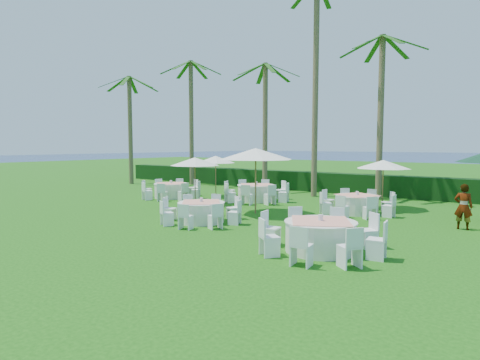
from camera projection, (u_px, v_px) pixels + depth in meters
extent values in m
plane|color=#15500D|center=(185.00, 220.00, 15.52)|extent=(120.00, 120.00, 0.00)
cube|color=black|center=(319.00, 182.00, 25.12)|extent=(34.00, 1.00, 1.20)
plane|color=#071048|center=(478.00, 157.00, 97.55)|extent=(260.00, 260.00, 0.00)
cylinder|color=silver|center=(201.00, 213.00, 15.10)|extent=(1.70, 1.70, 0.74)
cylinder|color=silver|center=(201.00, 203.00, 15.07)|extent=(1.77, 1.77, 0.03)
cube|color=#FF9D7F|center=(201.00, 202.00, 15.06)|extent=(1.94, 1.94, 0.01)
cylinder|color=silver|center=(201.00, 200.00, 15.06)|extent=(0.12, 0.12, 0.16)
cube|color=white|center=(235.00, 212.00, 14.68)|extent=(0.52, 0.52, 0.89)
cube|color=white|center=(233.00, 208.00, 15.69)|extent=(0.56, 0.56, 0.89)
cube|color=white|center=(214.00, 206.00, 16.35)|extent=(0.52, 0.52, 0.89)
cube|color=white|center=(189.00, 206.00, 16.28)|extent=(0.56, 0.56, 0.89)
cube|color=white|center=(170.00, 209.00, 15.51)|extent=(0.52, 0.52, 0.89)
cube|color=white|center=(167.00, 213.00, 14.50)|extent=(0.56, 0.56, 0.89)
cube|color=white|center=(186.00, 217.00, 13.83)|extent=(0.52, 0.52, 0.89)
cube|color=white|center=(215.00, 216.00, 13.91)|extent=(0.56, 0.56, 0.89)
cylinder|color=silver|center=(320.00, 237.00, 10.92)|extent=(1.89, 1.89, 0.82)
cylinder|color=silver|center=(321.00, 222.00, 10.88)|extent=(1.97, 1.97, 0.03)
cube|color=#FF9D7F|center=(321.00, 221.00, 10.88)|extent=(2.08, 2.08, 0.01)
cylinder|color=silver|center=(321.00, 218.00, 10.87)|extent=(0.13, 0.13, 0.17)
cube|color=white|center=(377.00, 240.00, 10.20)|extent=(0.51, 0.51, 0.98)
cube|color=white|center=(368.00, 231.00, 11.32)|extent=(0.64, 0.64, 0.98)
cube|color=white|center=(335.00, 225.00, 12.20)|extent=(0.51, 0.51, 0.98)
cube|color=white|center=(298.00, 224.00, 12.32)|extent=(0.64, 0.64, 0.98)
cube|color=white|center=(271.00, 228.00, 11.62)|extent=(0.51, 0.51, 0.98)
cube|color=white|center=(270.00, 237.00, 10.50)|extent=(0.64, 0.64, 0.98)
cube|color=white|center=(302.00, 246.00, 9.62)|extent=(0.51, 0.51, 0.98)
cube|color=white|center=(350.00, 247.00, 9.50)|extent=(0.64, 0.64, 0.98)
cylinder|color=silver|center=(171.00, 191.00, 22.07)|extent=(1.79, 1.79, 0.78)
cylinder|color=silver|center=(171.00, 184.00, 22.03)|extent=(1.86, 1.86, 0.03)
cube|color=#FF9D7F|center=(171.00, 183.00, 22.03)|extent=(2.03, 2.03, 0.01)
cylinder|color=silver|center=(171.00, 182.00, 22.02)|extent=(0.12, 0.12, 0.17)
cube|color=white|center=(196.00, 190.00, 21.85)|extent=(0.59, 0.59, 0.93)
cube|color=white|center=(193.00, 188.00, 22.88)|extent=(0.55, 0.55, 0.93)
cube|color=white|center=(179.00, 187.00, 23.44)|extent=(0.59, 0.59, 0.93)
cube|color=white|center=(160.00, 187.00, 23.18)|extent=(0.55, 0.55, 0.93)
cube|color=white|center=(147.00, 189.00, 22.27)|extent=(0.59, 0.59, 0.93)
cube|color=white|center=(147.00, 191.00, 21.24)|extent=(0.55, 0.55, 0.93)
cube|color=white|center=(162.00, 192.00, 20.68)|extent=(0.59, 0.59, 0.93)
cube|color=white|center=(183.00, 192.00, 20.94)|extent=(0.55, 0.55, 0.93)
cylinder|color=silver|center=(256.00, 193.00, 20.86)|extent=(1.89, 1.89, 0.82)
cylinder|color=silver|center=(256.00, 185.00, 20.82)|extent=(1.96, 1.96, 0.03)
cube|color=#FF9D7F|center=(256.00, 185.00, 20.82)|extent=(2.14, 2.14, 0.01)
cylinder|color=silver|center=(256.00, 183.00, 20.81)|extent=(0.13, 0.13, 0.17)
cube|color=white|center=(284.00, 193.00, 20.35)|extent=(0.57, 0.57, 0.98)
cube|color=white|center=(281.00, 190.00, 21.47)|extent=(0.62, 0.62, 0.98)
cube|color=white|center=(264.00, 189.00, 22.23)|extent=(0.57, 0.57, 0.98)
cube|color=white|center=(244.00, 189.00, 22.18)|extent=(0.62, 0.62, 0.98)
cube|color=white|center=(230.00, 190.00, 21.36)|extent=(0.57, 0.57, 0.98)
cube|color=white|center=(230.00, 193.00, 20.23)|extent=(0.62, 0.62, 0.98)
cube|color=white|center=(247.00, 195.00, 19.47)|extent=(0.57, 0.57, 0.98)
cube|color=white|center=(270.00, 195.00, 19.52)|extent=(0.62, 0.62, 0.98)
cylinder|color=silver|center=(357.00, 205.00, 17.03)|extent=(1.74, 1.74, 0.75)
cylinder|color=silver|center=(357.00, 196.00, 17.00)|extent=(1.81, 1.81, 0.03)
cube|color=#FF9D7F|center=(357.00, 195.00, 17.00)|extent=(1.89, 1.89, 0.01)
cylinder|color=silver|center=(357.00, 193.00, 16.99)|extent=(0.12, 0.12, 0.16)
cube|color=white|center=(388.00, 203.00, 17.13)|extent=(0.60, 0.60, 0.90)
cube|color=white|center=(370.00, 200.00, 18.05)|extent=(0.45, 0.45, 0.90)
cube|color=white|center=(346.00, 199.00, 18.37)|extent=(0.60, 0.60, 0.90)
cube|color=white|center=(328.00, 200.00, 17.91)|extent=(0.45, 0.45, 0.90)
cube|color=white|center=(326.00, 203.00, 16.92)|extent=(0.60, 0.60, 0.90)
cube|color=white|center=(342.00, 207.00, 16.00)|extent=(0.45, 0.45, 0.90)
cube|color=white|center=(370.00, 208.00, 15.68)|extent=(0.60, 0.60, 0.90)
cube|color=white|center=(389.00, 206.00, 16.15)|extent=(0.45, 0.45, 0.90)
cylinder|color=brown|center=(195.00, 182.00, 19.67)|extent=(0.05, 0.05, 2.22)
cone|color=white|center=(195.00, 161.00, 19.58)|extent=(2.39, 2.39, 0.40)
sphere|color=brown|center=(195.00, 159.00, 19.57)|extent=(0.09, 0.09, 0.09)
cylinder|color=brown|center=(256.00, 182.00, 16.96)|extent=(0.06, 0.06, 2.67)
cone|color=white|center=(256.00, 154.00, 16.86)|extent=(3.15, 3.15, 0.48)
sphere|color=brown|center=(256.00, 150.00, 16.84)|extent=(0.11, 0.11, 0.11)
cylinder|color=brown|center=(216.00, 177.00, 22.64)|extent=(0.05, 0.05, 2.21)
cone|color=white|center=(216.00, 159.00, 22.55)|extent=(2.19, 2.19, 0.40)
sphere|color=brown|center=(216.00, 157.00, 22.54)|extent=(0.09, 0.09, 0.09)
cylinder|color=brown|center=(383.00, 185.00, 18.24)|extent=(0.05, 0.05, 2.14)
cone|color=white|center=(383.00, 164.00, 18.15)|extent=(2.43, 2.43, 0.39)
sphere|color=brown|center=(383.00, 161.00, 18.14)|extent=(0.09, 0.09, 0.09)
imported|color=gray|center=(463.00, 207.00, 13.77)|extent=(0.59, 0.40, 1.59)
cylinder|color=brown|center=(191.00, 123.00, 29.26)|extent=(0.32, 0.32, 8.98)
cube|color=#124B14|center=(198.00, 65.00, 28.01)|extent=(2.17, 1.01, 1.00)
cube|color=#124B14|center=(206.00, 68.00, 28.99)|extent=(1.87, 1.63, 1.00)
cube|color=#124B14|center=(199.00, 70.00, 29.90)|extent=(0.66, 2.22, 1.00)
cube|color=#124B14|center=(184.00, 70.00, 29.82)|extent=(2.17, 1.01, 1.00)
cube|color=#124B14|center=(175.00, 67.00, 28.84)|extent=(1.87, 1.63, 1.00)
cube|color=#124B14|center=(182.00, 65.00, 27.93)|extent=(0.66, 2.22, 1.00)
cylinder|color=brown|center=(265.00, 127.00, 25.68)|extent=(0.32, 0.32, 8.08)
cube|color=#124B14|center=(282.00, 70.00, 24.99)|extent=(2.20, 0.87, 1.00)
cube|color=#124B14|center=(278.00, 73.00, 26.07)|extent=(0.81, 2.21, 1.00)
cube|color=#124B14|center=(262.00, 74.00, 26.44)|extent=(1.78, 1.73, 1.00)
cube|color=#124B14|center=(249.00, 72.00, 25.74)|extent=(2.20, 0.87, 1.00)
cube|color=#124B14|center=(252.00, 69.00, 24.67)|extent=(0.81, 2.21, 1.00)
cube|color=#124B14|center=(270.00, 68.00, 24.29)|extent=(1.78, 1.73, 1.00)
cylinder|color=brown|center=(315.00, 90.00, 22.22)|extent=(0.32, 0.32, 11.92)
cylinder|color=brown|center=(380.00, 118.00, 21.13)|extent=(0.32, 0.32, 8.61)
cube|color=#124B14|center=(405.00, 42.00, 20.31)|extent=(2.22, 0.66, 1.00)
cube|color=#124B14|center=(396.00, 47.00, 21.40)|extent=(1.02, 2.17, 1.00)
cube|color=#124B14|center=(374.00, 49.00, 21.88)|extent=(1.63, 1.87, 1.00)
cube|color=#124B14|center=(361.00, 47.00, 21.28)|extent=(2.22, 0.66, 1.00)
cube|color=#124B14|center=(369.00, 41.00, 20.19)|extent=(1.02, 2.17, 1.00)
cube|color=#124B14|center=(392.00, 39.00, 19.70)|extent=(1.63, 1.87, 1.00)
cylinder|color=brown|center=(130.00, 131.00, 29.81)|extent=(0.32, 0.32, 7.96)
cube|color=#124B14|center=(140.00, 82.00, 28.98)|extent=(2.22, 0.56, 1.00)
cube|color=#124B14|center=(144.00, 84.00, 30.07)|extent=(1.11, 2.14, 1.00)
cube|color=#124B14|center=(133.00, 85.00, 30.60)|extent=(1.56, 1.92, 1.00)
cube|color=#124B14|center=(118.00, 84.00, 30.03)|extent=(2.22, 0.56, 1.00)
cube|color=#124B14|center=(114.00, 82.00, 28.94)|extent=(1.11, 2.14, 1.00)
cube|color=#124B14|center=(125.00, 80.00, 28.42)|extent=(1.56, 1.92, 1.00)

